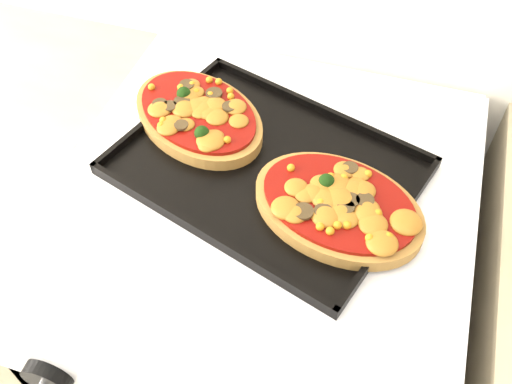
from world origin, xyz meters
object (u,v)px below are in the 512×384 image
at_px(stove, 262,327).
at_px(baking_tray, 267,166).
at_px(pizza_left, 198,114).
at_px(pizza_right, 338,205).

bearing_deg(stove, baking_tray, 97.79).
relative_size(stove, pizza_left, 3.88).
xyz_separation_m(baking_tray, pizza_right, (0.11, -0.05, 0.02)).
xyz_separation_m(pizza_left, pizza_right, (0.24, -0.11, 0.00)).
distance_m(stove, pizza_right, 0.49).
bearing_deg(pizza_right, pizza_left, 155.92).
relative_size(stove, baking_tray, 2.24).
xyz_separation_m(stove, pizza_left, (-0.13, 0.08, 0.48)).
distance_m(pizza_left, pizza_right, 0.27).
height_order(stove, pizza_left, pizza_left).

